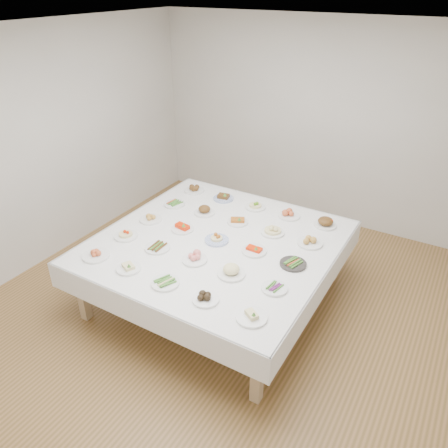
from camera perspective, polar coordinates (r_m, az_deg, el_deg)
The scene contains 27 objects.
room_envelope at distance 4.02m, azimuth 0.74°, elevation 9.89°, with size 5.02×5.02×2.81m.
display_table at distance 4.66m, azimuth -0.94°, elevation -2.83°, with size 2.41×2.41×0.75m.
dish_0 at distance 4.53m, azimuth -16.41°, elevation -3.68°, with size 0.27×0.27×0.10m.
dish_1 at distance 4.27m, azimuth -12.38°, elevation -5.45°, with size 0.24×0.24×0.09m.
dish_2 at distance 4.03m, azimuth -7.68°, elevation -7.49°, with size 0.26×0.26×0.06m.
dish_3 at distance 3.80m, azimuth -2.41°, elevation -9.50°, with size 0.23×0.23×0.09m.
dish_4 at distance 3.64m, azimuth 3.62°, elevation -11.78°, with size 0.26×0.26×0.10m.
dish_5 at distance 4.78m, azimuth -12.74°, elevation -1.09°, with size 0.25×0.25×0.13m.
dish_6 at distance 4.53m, azimuth -8.69°, elevation -2.91°, with size 0.26×0.26×0.06m.
dish_7 at distance 4.29m, azimuth -3.89°, elevation -4.21°, with size 0.25×0.25×0.12m.
dish_8 at distance 4.08m, azimuth 0.96°, elevation -5.81°, with size 0.27×0.27×0.15m.
dish_9 at distance 3.96m, azimuth 6.60°, elevation -8.23°, with size 0.23×0.23×0.05m.
dish_10 at distance 5.06m, azimuth -9.57°, elevation 0.86°, with size 0.25×0.25×0.10m.
dish_11 at distance 4.82m, azimuth -5.46°, elevation -0.31°, with size 0.25×0.25×0.11m.
dish_12 at distance 4.59m, azimuth -0.97°, elevation -1.72°, with size 0.25×0.25×0.12m.
dish_13 at distance 4.43m, azimuth 3.97°, elevation -3.23°, with size 0.25×0.25×0.10m.
dish_14 at distance 4.29m, azimuth 9.03°, elevation -5.00°, with size 0.29×0.26×0.06m.
dish_15 at distance 5.37m, azimuth -6.49°, elevation 2.73°, with size 0.26×0.26×0.06m.
dish_16 at distance 5.13m, azimuth -2.58°, elevation 1.93°, with size 0.24×0.24×0.13m.
dish_17 at distance 4.94m, azimuth 1.80°, elevation 0.54°, with size 0.23×0.23×0.10m.
dish_18 at distance 4.75m, azimuth 6.40°, elevation -0.48°, with size 0.25×0.25×0.15m.
dish_19 at distance 4.63m, azimuth 11.19°, elevation -2.00°, with size 0.27×0.27×0.12m.
dish_20 at distance 5.69m, azimuth -3.93°, elevation 4.71°, with size 0.26×0.26×0.11m.
dish_21 at distance 5.47m, azimuth -0.08°, elevation 3.66°, with size 0.25×0.25×0.11m.
dish_22 at distance 5.27m, azimuth 4.12°, elevation 2.57°, with size 0.24×0.24×0.12m.
dish_23 at distance 5.11m, azimuth 8.52°, elevation 1.43°, with size 0.25×0.25×0.11m.
dish_24 at distance 4.99m, azimuth 13.15°, elevation 0.50°, with size 0.27×0.27×0.16m.
Camera 1 is at (1.89, -3.28, 3.19)m, focal length 35.00 mm.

